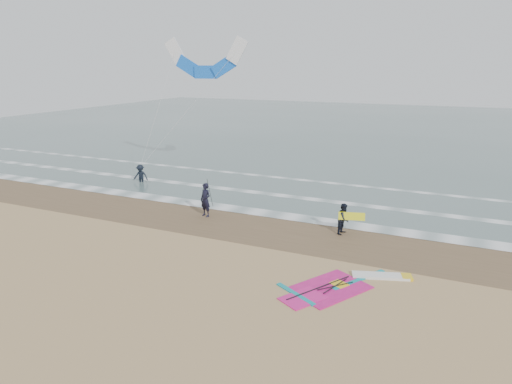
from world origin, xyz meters
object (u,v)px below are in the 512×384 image
at_px(person_walking, 344,219).
at_px(windsurf_rig, 344,285).
at_px(person_standing, 206,200).
at_px(person_wading, 140,171).
at_px(surf_kite, 205,62).

bearing_deg(person_walking, windsurf_rig, -154.04).
height_order(person_standing, person_wading, person_standing).
height_order(windsurf_rig, person_standing, person_standing).
bearing_deg(person_wading, person_standing, -42.45).
relative_size(person_standing, surf_kite, 0.21).
bearing_deg(windsurf_rig, person_wading, 150.47).
relative_size(windsurf_rig, surf_kite, 0.53).
xyz_separation_m(windsurf_rig, person_wading, (-17.31, 9.80, 0.80)).
relative_size(person_walking, surf_kite, 0.17).
height_order(person_standing, surf_kite, surf_kite).
bearing_deg(surf_kite, person_walking, -32.62).
relative_size(person_standing, person_wading, 1.15).
height_order(person_wading, surf_kite, surf_kite).
xyz_separation_m(windsurf_rig, surf_kite, (-13.84, 13.54, 8.41)).
distance_m(windsurf_rig, person_wading, 19.91).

